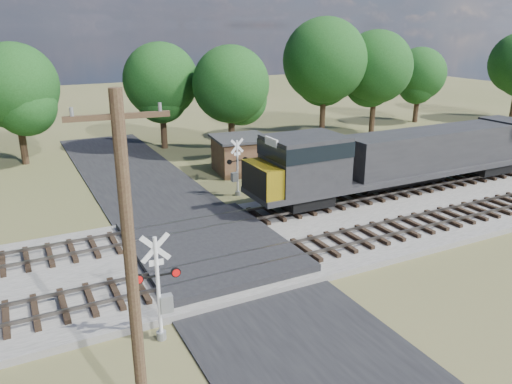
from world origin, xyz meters
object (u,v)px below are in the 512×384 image
crossing_signal_near (161,296)px  equipment_shed (241,154)px  utility_pole (131,271)px  crossing_signal_far (236,172)px

crossing_signal_near → equipment_shed: 21.43m
utility_pole → crossing_signal_far: bearing=64.1°
crossing_signal_far → utility_pole: utility_pole is taller
crossing_signal_far → crossing_signal_near: bearing=47.6°
equipment_shed → crossing_signal_near: bearing=-116.1°
crossing_signal_far → utility_pole: bearing=49.9°
crossing_signal_near → equipment_shed: size_ratio=0.92×
crossing_signal_far → equipment_shed: 5.59m
crossing_signal_near → utility_pole: bearing=-109.1°
utility_pole → equipment_shed: (13.34, 22.04, -3.57)m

